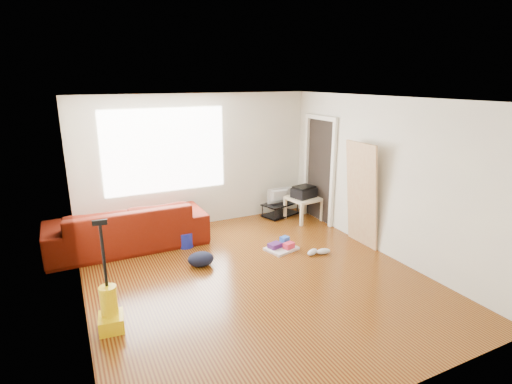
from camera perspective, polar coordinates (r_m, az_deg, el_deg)
name	(u,v)px	position (r m, az deg, el deg)	size (l,w,h in m)	color
room	(256,191)	(5.52, -0.04, 0.14)	(4.51, 5.01, 2.51)	#491808
sofa	(130,247)	(7.17, -17.60, -7.46)	(2.57, 1.00, 0.75)	#541107
tv_stand	(280,209)	(8.30, 3.48, -2.42)	(0.83, 0.62, 0.28)	black
tv	(280,196)	(8.21, 3.51, -0.55)	(0.53, 0.07, 0.31)	black
side_table	(304,201)	(8.04, 6.82, -1.26)	(0.64, 0.64, 0.47)	beige
printer	(304,192)	(7.98, 6.86, 0.02)	(0.51, 0.43, 0.23)	black
bucket	(186,247)	(6.95, -9.99, -7.69)	(0.26, 0.26, 0.26)	navy
toilet_paper	(186,236)	(6.90, -10.02, -6.16)	(0.13, 0.13, 0.12)	white
cleaning_tray	(282,246)	(6.74, 3.70, -7.75)	(0.57, 0.50, 0.17)	beige
backpack	(201,266)	(6.25, -7.86, -10.37)	(0.40, 0.32, 0.22)	black
sneakers	(318,252)	(6.61, 8.84, -8.43)	(0.43, 0.22, 0.10)	silver
vacuum	(110,309)	(4.98, -20.15, -15.47)	(0.30, 0.34, 1.30)	#E5BB04
door_panel	(358,244)	(7.17, 14.36, -7.19)	(0.04, 0.71, 1.77)	#B27A4D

